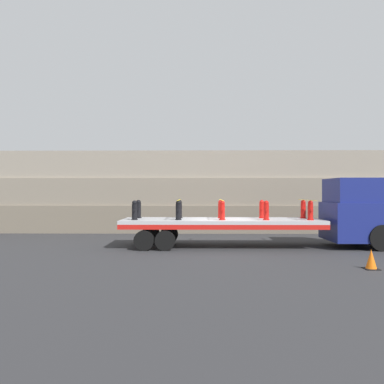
# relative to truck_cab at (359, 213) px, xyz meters

# --- Properties ---
(ground_plane) EXTENTS (120.00, 120.00, 0.00)m
(ground_plane) POSITION_rel_truck_cab_xyz_m (-6.07, 0.00, -1.49)
(ground_plane) COLOR #2D2D30
(rock_cliff) EXTENTS (60.00, 3.30, 4.87)m
(rock_cliff) POSITION_rel_truck_cab_xyz_m (-6.07, 6.73, 0.95)
(rock_cliff) COLOR #706656
(rock_cliff) RESTS_ON ground_plane
(truck_cab) EXTENTS (2.71, 2.58, 3.02)m
(truck_cab) POSITION_rel_truck_cab_xyz_m (0.00, 0.00, 0.00)
(truck_cab) COLOR navy
(truck_cab) RESTS_ON ground_plane
(flatbed_trailer) EXTENTS (8.74, 2.57, 1.23)m
(flatbed_trailer) POSITION_rel_truck_cab_xyz_m (-6.62, 0.00, -0.49)
(flatbed_trailer) COLOR #B2B2B7
(flatbed_trailer) RESTS_ON ground_plane
(fire_hydrant_black_near_0) EXTENTS (0.28, 0.47, 0.84)m
(fire_hydrant_black_near_0) POSITION_rel_truck_cab_xyz_m (-9.84, -0.54, 0.15)
(fire_hydrant_black_near_0) COLOR black
(fire_hydrant_black_near_0) RESTS_ON flatbed_trailer
(fire_hydrant_black_far_0) EXTENTS (0.28, 0.47, 0.84)m
(fire_hydrant_black_far_0) POSITION_rel_truck_cab_xyz_m (-9.84, 0.54, 0.15)
(fire_hydrant_black_far_0) COLOR black
(fire_hydrant_black_far_0) RESTS_ON flatbed_trailer
(fire_hydrant_black_near_1) EXTENTS (0.28, 0.47, 0.84)m
(fire_hydrant_black_near_1) POSITION_rel_truck_cab_xyz_m (-7.96, -0.54, 0.15)
(fire_hydrant_black_near_1) COLOR black
(fire_hydrant_black_near_1) RESTS_ON flatbed_trailer
(fire_hydrant_black_far_1) EXTENTS (0.28, 0.47, 0.84)m
(fire_hydrant_black_far_1) POSITION_rel_truck_cab_xyz_m (-7.96, 0.54, 0.15)
(fire_hydrant_black_far_1) COLOR black
(fire_hydrant_black_far_1) RESTS_ON flatbed_trailer
(fire_hydrant_red_near_2) EXTENTS (0.28, 0.47, 0.84)m
(fire_hydrant_red_near_2) POSITION_rel_truck_cab_xyz_m (-6.07, -0.54, 0.15)
(fire_hydrant_red_near_2) COLOR red
(fire_hydrant_red_near_2) RESTS_ON flatbed_trailer
(fire_hydrant_red_far_2) EXTENTS (0.28, 0.47, 0.84)m
(fire_hydrant_red_far_2) POSITION_rel_truck_cab_xyz_m (-6.07, 0.54, 0.15)
(fire_hydrant_red_far_2) COLOR red
(fire_hydrant_red_far_2) RESTS_ON flatbed_trailer
(fire_hydrant_red_near_3) EXTENTS (0.28, 0.47, 0.84)m
(fire_hydrant_red_near_3) POSITION_rel_truck_cab_xyz_m (-4.19, -0.54, 0.15)
(fire_hydrant_red_near_3) COLOR red
(fire_hydrant_red_near_3) RESTS_ON flatbed_trailer
(fire_hydrant_red_far_3) EXTENTS (0.28, 0.47, 0.84)m
(fire_hydrant_red_far_3) POSITION_rel_truck_cab_xyz_m (-4.19, 0.54, 0.15)
(fire_hydrant_red_far_3) COLOR red
(fire_hydrant_red_far_3) RESTS_ON flatbed_trailer
(fire_hydrant_red_near_4) EXTENTS (0.28, 0.47, 0.84)m
(fire_hydrant_red_near_4) POSITION_rel_truck_cab_xyz_m (-2.30, -0.54, 0.15)
(fire_hydrant_red_near_4) COLOR red
(fire_hydrant_red_near_4) RESTS_ON flatbed_trailer
(fire_hydrant_red_far_4) EXTENTS (0.28, 0.47, 0.84)m
(fire_hydrant_red_far_4) POSITION_rel_truck_cab_xyz_m (-2.30, 0.54, 0.15)
(fire_hydrant_red_far_4) COLOR red
(fire_hydrant_red_far_4) RESTS_ON flatbed_trailer
(cargo_strap_rear) EXTENTS (0.05, 2.67, 0.01)m
(cargo_strap_rear) POSITION_rel_truck_cab_xyz_m (-7.96, 0.00, 0.59)
(cargo_strap_rear) COLOR yellow
(cargo_strap_rear) RESTS_ON fire_hydrant_black_near_1
(cargo_strap_middle) EXTENTS (0.05, 2.67, 0.01)m
(cargo_strap_middle) POSITION_rel_truck_cab_xyz_m (-6.07, 0.00, 0.59)
(cargo_strap_middle) COLOR yellow
(cargo_strap_middle) RESTS_ON fire_hydrant_red_near_2
(cargo_strap_front) EXTENTS (0.05, 2.67, 0.01)m
(cargo_strap_front) POSITION_rel_truck_cab_xyz_m (-2.30, 0.00, 0.59)
(cargo_strap_front) COLOR yellow
(cargo_strap_front) RESTS_ON fire_hydrant_red_near_4
(traffic_cone) EXTENTS (0.44, 0.44, 0.62)m
(traffic_cone) POSITION_rel_truck_cab_xyz_m (-1.67, -4.76, -1.18)
(traffic_cone) COLOR black
(traffic_cone) RESTS_ON ground_plane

